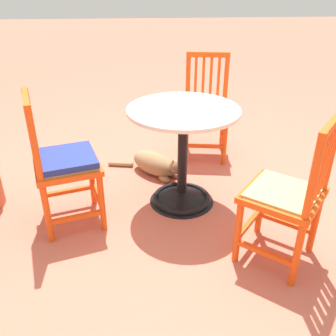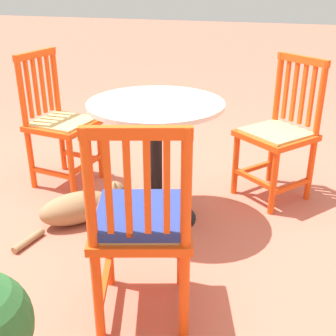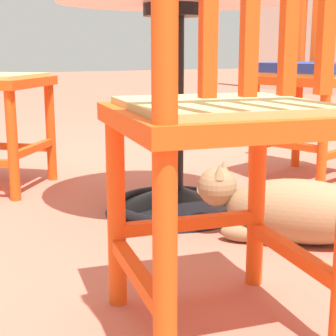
# 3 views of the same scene
# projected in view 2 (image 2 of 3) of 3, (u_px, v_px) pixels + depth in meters

# --- Properties ---
(ground_plane) EXTENTS (24.00, 24.00, 0.00)m
(ground_plane) POSITION_uv_depth(u_px,v_px,m) (161.00, 215.00, 2.69)
(ground_plane) COLOR #BC604C
(cafe_table) EXTENTS (0.76, 0.76, 0.73)m
(cafe_table) POSITION_uv_depth(u_px,v_px,m) (157.00, 175.00, 2.55)
(cafe_table) COLOR black
(cafe_table) RESTS_ON ground_plane
(orange_chair_near_fence) EXTENTS (0.45, 0.45, 0.91)m
(orange_chair_near_fence) POSITION_uv_depth(u_px,v_px,m) (60.00, 124.00, 2.95)
(orange_chair_near_fence) COLOR #E04C14
(orange_chair_near_fence) RESTS_ON ground_plane
(orange_chair_tucked_in) EXTENTS (0.50, 0.50, 0.91)m
(orange_chair_tucked_in) POSITION_uv_depth(u_px,v_px,m) (142.00, 224.00, 1.74)
(orange_chair_tucked_in) COLOR #E04C14
(orange_chair_tucked_in) RESTS_ON ground_plane
(orange_chair_at_corner) EXTENTS (0.56, 0.56, 0.91)m
(orange_chair_at_corner) POSITION_uv_depth(u_px,v_px,m) (279.00, 134.00, 2.76)
(orange_chair_at_corner) COLOR #E04C14
(orange_chair_at_corner) RESTS_ON ground_plane
(tabby_cat) EXTENTS (0.47, 0.64, 0.23)m
(tabby_cat) POSITION_uv_depth(u_px,v_px,m) (82.00, 207.00, 2.59)
(tabby_cat) COLOR #8E704C
(tabby_cat) RESTS_ON ground_plane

